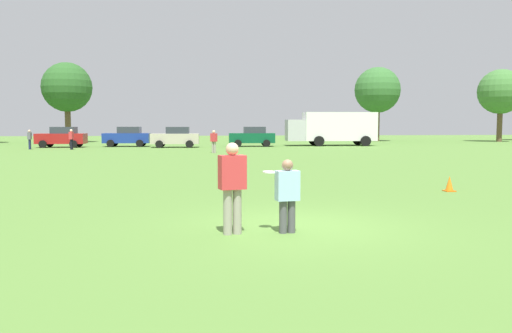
% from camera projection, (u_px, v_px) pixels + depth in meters
% --- Properties ---
extents(ground_plane, '(165.38, 165.38, 0.00)m').
position_uv_depth(ground_plane, '(295.00, 226.00, 10.86)').
color(ground_plane, '#517A33').
extents(player_thrower, '(0.54, 0.39, 1.75)m').
position_uv_depth(player_thrower, '(232.00, 183.00, 9.99)').
color(player_thrower, gray).
rests_on(player_thrower, ground).
extents(player_defender, '(0.47, 0.32, 1.42)m').
position_uv_depth(player_defender, '(287.00, 192.00, 10.12)').
color(player_defender, '#4C4C51').
rests_on(player_defender, ground).
extents(frisbee, '(0.27, 0.27, 0.04)m').
position_uv_depth(frisbee, '(270.00, 172.00, 10.21)').
color(frisbee, white).
extents(traffic_cone, '(0.32, 0.32, 0.48)m').
position_uv_depth(traffic_cone, '(449.00, 184.00, 16.43)').
color(traffic_cone, '#D8590C').
rests_on(traffic_cone, ground).
extents(parked_car_near_left, '(4.27, 2.35, 1.82)m').
position_uv_depth(parked_car_near_left, '(62.00, 137.00, 46.89)').
color(parked_car_near_left, maroon).
rests_on(parked_car_near_left, ground).
extents(parked_car_mid_left, '(4.27, 2.35, 1.82)m').
position_uv_depth(parked_car_mid_left, '(127.00, 136.00, 48.61)').
color(parked_car_mid_left, navy).
rests_on(parked_car_mid_left, ground).
extents(parked_car_center, '(4.27, 2.35, 1.82)m').
position_uv_depth(parked_car_center, '(176.00, 137.00, 46.78)').
color(parked_car_center, '#B7AD99').
rests_on(parked_car_center, ground).
extents(parked_car_mid_right, '(4.27, 2.35, 1.82)m').
position_uv_depth(parked_car_mid_right, '(252.00, 136.00, 48.83)').
color(parked_car_mid_right, '#0C4C2D').
rests_on(parked_car_mid_right, ground).
extents(box_truck, '(8.59, 3.24, 3.18)m').
position_uv_depth(box_truck, '(333.00, 127.00, 50.47)').
color(box_truck, white).
rests_on(box_truck, ground).
extents(bystander_sideline_watcher, '(0.27, 0.45, 1.61)m').
position_uv_depth(bystander_sideline_watcher, '(30.00, 138.00, 43.21)').
color(bystander_sideline_watcher, '#1E234C').
rests_on(bystander_sideline_watcher, ground).
extents(bystander_far_jogger, '(0.51, 0.48, 1.63)m').
position_uv_depth(bystander_far_jogger, '(214.00, 140.00, 37.78)').
color(bystander_far_jogger, gray).
rests_on(bystander_far_jogger, ground).
extents(bystander_field_marshal, '(0.33, 0.49, 1.66)m').
position_uv_depth(bystander_field_marshal, '(71.00, 138.00, 42.86)').
color(bystander_field_marshal, black).
rests_on(bystander_field_marshal, ground).
extents(tree_east_oak, '(5.44, 5.44, 8.84)m').
position_uv_depth(tree_east_oak, '(67.00, 88.00, 58.22)').
color(tree_east_oak, brown).
rests_on(tree_east_oak, ground).
extents(tree_far_east_pine, '(5.44, 5.44, 8.83)m').
position_uv_depth(tree_far_east_pine, '(378.00, 90.00, 63.06)').
color(tree_far_east_pine, brown).
rests_on(tree_far_east_pine, ground).
extents(tree_far_west_pine, '(5.16, 5.16, 8.39)m').
position_uv_depth(tree_far_west_pine, '(501.00, 92.00, 61.15)').
color(tree_far_west_pine, brown).
rests_on(tree_far_west_pine, ground).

